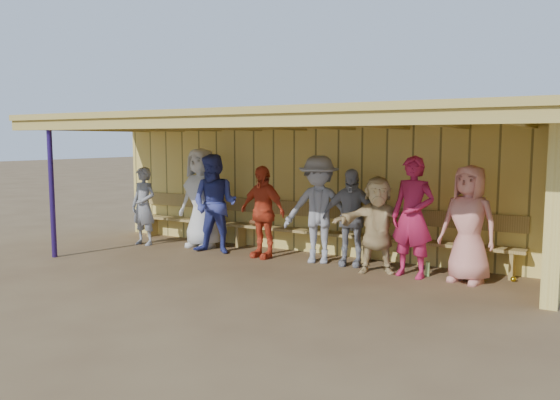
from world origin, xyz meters
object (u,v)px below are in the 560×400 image
object	(u,v)px
player_f	(377,225)
bench	(301,224)
player_e	(319,209)
player_h	(469,224)
player_c	(215,204)
player_extra	(350,217)
player_a	(144,206)
player_b	(201,198)
player_d	(262,212)
player_g	(413,217)

from	to	relation	value
player_f	bench	xyz separation A→B (m)	(-1.72, 0.71, -0.23)
player_e	player_h	bearing A→B (deg)	-18.74
player_c	player_extra	world-z (taller)	player_c
player_a	player_extra	size ratio (longest dim) A/B	0.96
player_a	player_h	size ratio (longest dim) A/B	0.90
player_b	player_d	world-z (taller)	player_b
player_f	player_h	size ratio (longest dim) A/B	0.88
player_b	player_g	distance (m)	4.18
player_extra	player_h	bearing A→B (deg)	-14.52
player_d	player_extra	world-z (taller)	player_d
player_e	player_extra	size ratio (longest dim) A/B	1.13
player_a	player_f	bearing A→B (deg)	1.50
player_c	player_g	xyz separation A→B (m)	(3.63, 0.09, 0.01)
player_c	player_h	size ratio (longest dim) A/B	1.06
player_a	player_g	distance (m)	5.33
player_extra	player_b	bearing A→B (deg)	169.64
player_a	player_d	world-z (taller)	player_d
player_a	player_c	world-z (taller)	player_c
player_b	player_d	size ratio (longest dim) A/B	1.18
player_d	player_h	bearing A→B (deg)	9.18
player_a	player_h	world-z (taller)	player_h
player_g	player_h	bearing A→B (deg)	16.21
player_b	bench	size ratio (longest dim) A/B	0.25
player_c	player_d	size ratio (longest dim) A/B	1.12
player_a	player_d	xyz separation A→B (m)	(2.65, 0.17, 0.04)
player_e	player_g	size ratio (longest dim) A/B	0.99
player_d	player_g	xyz separation A→B (m)	(2.68, -0.03, 0.11)
player_g	player_e	bearing A→B (deg)	-176.17
player_b	player_h	xyz separation A→B (m)	(4.97, -0.12, -0.10)
player_e	player_g	xyz separation A→B (m)	(1.65, -0.16, 0.01)
player_a	player_g	bearing A→B (deg)	1.42
player_d	player_h	xyz separation A→B (m)	(3.47, 0.06, 0.05)
player_b	player_g	size ratio (longest dim) A/B	1.04
player_h	player_extra	xyz separation A→B (m)	(-1.89, 0.13, -0.06)
player_f	player_h	xyz separation A→B (m)	(1.34, 0.10, 0.10)
player_a	player_b	size ratio (longest dim) A/B	0.80
player_a	player_g	size ratio (longest dim) A/B	0.84
player_e	player_d	bearing A→B (deg)	170.06
player_h	bench	bearing A→B (deg)	-177.93
player_b	player_g	xyz separation A→B (m)	(4.18, -0.22, -0.04)
player_f	player_d	bearing A→B (deg)	155.71
player_a	player_g	xyz separation A→B (m)	(5.33, 0.14, 0.15)
player_d	player_g	distance (m)	2.68
player_b	player_a	bearing A→B (deg)	-158.80
player_extra	player_d	bearing A→B (deg)	176.59
player_b	player_f	world-z (taller)	player_b
player_c	player_g	distance (m)	3.63
player_d	player_extra	distance (m)	1.59
player_c	player_e	bearing A→B (deg)	-3.35
player_d	player_e	xyz separation A→B (m)	(1.03, 0.13, 0.09)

